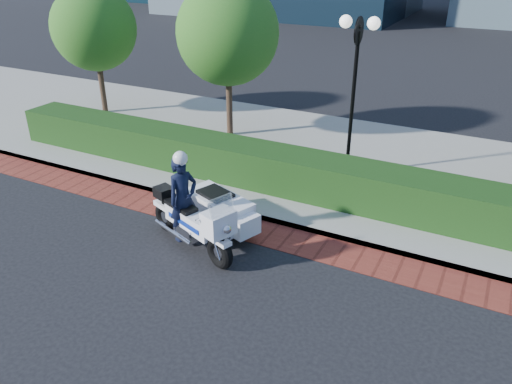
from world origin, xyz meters
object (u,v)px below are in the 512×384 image
at_px(tree_a, 94,28).
at_px(police_motorcycle, 202,210).
at_px(lamppost, 355,73).
at_px(tree_b, 228,34).

height_order(tree_a, police_motorcycle, tree_a).
bearing_deg(tree_a, lamppost, -7.41).
distance_m(lamppost, tree_b, 4.71).
height_order(tree_a, tree_b, tree_b).
height_order(tree_b, police_motorcycle, tree_b).
bearing_deg(police_motorcycle, tree_a, 165.09).
distance_m(tree_a, police_motorcycle, 10.36).
bearing_deg(police_motorcycle, lamppost, 88.85).
relative_size(tree_a, tree_b, 0.94).
xyz_separation_m(lamppost, police_motorcycle, (-1.82, -4.55, -2.21)).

